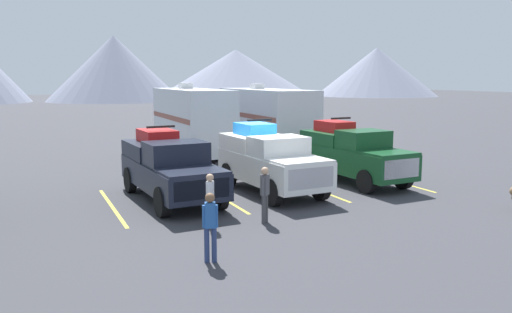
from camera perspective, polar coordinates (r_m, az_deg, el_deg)
name	(u,v)px	position (r m, az deg, el deg)	size (l,w,h in m)	color
ground_plane	(260,189)	(20.15, 0.49, -3.54)	(240.00, 240.00, 0.00)	#38383D
pickup_truck_a	(169,166)	(18.49, -9.50, -1.04)	(2.49, 5.89, 2.54)	black
pickup_truck_b	(269,159)	(19.40, 1.44, -0.33)	(2.43, 5.36, 2.68)	white
pickup_truck_c	(352,153)	(21.64, 10.47, 0.40)	(2.32, 5.51, 2.60)	#144723
lot_stripe_a	(112,207)	(18.02, -15.45, -5.32)	(0.12, 5.50, 0.01)	gold
lot_stripe_b	(219,196)	(18.93, -4.02, -4.35)	(0.12, 5.50, 0.01)	gold
lot_stripe_c	(311,187)	(20.50, 6.00, -3.36)	(0.12, 5.50, 0.01)	gold
lot_stripe_d	(389,180)	(22.61, 14.35, -2.46)	(0.12, 5.50, 0.01)	gold
camper_trailer_a	(192,120)	(27.08, -6.99, 3.99)	(2.39, 8.43, 3.96)	silver
camper_trailer_b	(266,118)	(28.75, 1.10, 4.28)	(2.55, 9.12, 3.91)	silver
person_a	(210,197)	(14.87, -5.04, -4.42)	(0.28, 0.30, 1.57)	#3F3F42
person_b	(265,191)	(15.28, 0.98, -3.78)	(0.31, 0.31, 1.68)	#3F3F42
person_c	(210,223)	(12.13, -5.03, -7.22)	(0.35, 0.25, 1.65)	navy
mountain_ridge	(83,69)	(96.98, -18.36, 9.12)	(154.40, 36.19, 15.45)	gray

